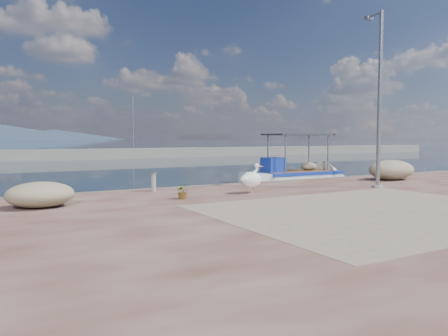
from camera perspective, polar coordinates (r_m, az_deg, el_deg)
ground at (r=14.40m, az=7.55°, el=-6.09°), size 1400.00×1400.00×0.00m
quay_patch at (r=12.83m, az=19.37°, el=-5.24°), size 9.00×7.00×0.01m
breakwater at (r=52.03m, az=-20.18°, el=1.65°), size 120.00×2.20×7.50m
boat_right at (r=24.76m, az=9.46°, el=-1.30°), size 6.67×2.36×3.18m
pelican at (r=15.76m, az=3.59°, el=-1.49°), size 1.14×0.68×1.08m
lamp_post at (r=18.64m, az=19.59°, el=7.72°), size 0.44×0.96×7.00m
bollard_near at (r=16.50m, az=-9.19°, el=-1.69°), size 0.24×0.24×0.72m
potted_plant at (r=14.37m, az=-5.39°, el=-3.06°), size 0.52×0.47×0.50m
net_pile_b at (r=13.66m, az=-22.87°, el=-3.22°), size 1.91×1.48×0.74m
net_pile_c at (r=22.25m, az=21.01°, el=-0.23°), size 2.42×1.73×0.95m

